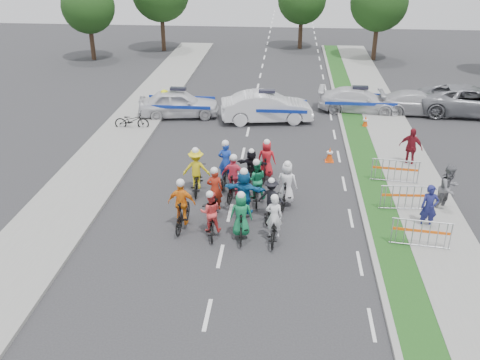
# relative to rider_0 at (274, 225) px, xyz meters

# --- Properties ---
(ground) EXTENTS (90.00, 90.00, 0.00)m
(ground) POSITION_rel_rider_0_xyz_m (-1.73, -1.19, -0.61)
(ground) COLOR #28282B
(ground) RESTS_ON ground
(curb_right) EXTENTS (0.20, 60.00, 0.12)m
(curb_right) POSITION_rel_rider_0_xyz_m (3.37, 3.81, -0.55)
(curb_right) COLOR gray
(curb_right) RESTS_ON ground
(grass_strip) EXTENTS (1.20, 60.00, 0.11)m
(grass_strip) POSITION_rel_rider_0_xyz_m (4.07, 3.81, -0.56)
(grass_strip) COLOR #194716
(grass_strip) RESTS_ON ground
(sidewalk_right) EXTENTS (2.40, 60.00, 0.13)m
(sidewalk_right) POSITION_rel_rider_0_xyz_m (5.87, 3.81, -0.55)
(sidewalk_right) COLOR gray
(sidewalk_right) RESTS_ON ground
(sidewalk_left) EXTENTS (3.00, 60.00, 0.13)m
(sidewalk_left) POSITION_rel_rider_0_xyz_m (-8.23, 3.81, -0.55)
(sidewalk_left) COLOR gray
(sidewalk_left) RESTS_ON ground
(rider_0) EXTENTS (0.71, 1.83, 1.85)m
(rider_0) POSITION_rel_rider_0_xyz_m (0.00, 0.00, 0.00)
(rider_0) COLOR black
(rider_0) RESTS_ON ground
(rider_1) EXTENTS (0.82, 1.81, 1.87)m
(rider_1) POSITION_rel_rider_0_xyz_m (-1.14, 0.05, 0.12)
(rider_1) COLOR black
(rider_1) RESTS_ON ground
(rider_2) EXTENTS (0.88, 1.82, 1.78)m
(rider_2) POSITION_rel_rider_0_xyz_m (-2.24, 0.18, 0.05)
(rider_2) COLOR black
(rider_2) RESTS_ON ground
(rider_3) EXTENTS (1.04, 1.95, 2.01)m
(rider_3) POSITION_rel_rider_0_xyz_m (-3.32, 0.55, 0.16)
(rider_3) COLOR black
(rider_3) RESTS_ON ground
(rider_4) EXTENTS (1.04, 1.76, 1.72)m
(rider_4) POSITION_rel_rider_0_xyz_m (-0.16, 1.55, 0.06)
(rider_4) COLOR black
(rider_4) RESTS_ON ground
(rider_5) EXTENTS (1.68, 2.00, 2.03)m
(rider_5) POSITION_rel_rider_0_xyz_m (-1.18, 1.63, 0.24)
(rider_5) COLOR black
(rider_5) RESTS_ON ground
(rider_6) EXTENTS (0.75, 1.93, 1.94)m
(rider_6) POSITION_rel_rider_0_xyz_m (-2.30, 1.83, 0.03)
(rider_6) COLOR black
(rider_6) RESTS_ON ground
(rider_7) EXTENTS (0.89, 1.90, 1.94)m
(rider_7) POSITION_rel_rider_0_xyz_m (0.40, 2.67, 0.14)
(rider_7) COLOR black
(rider_7) RESTS_ON ground
(rider_8) EXTENTS (0.82, 1.87, 1.87)m
(rider_8) POSITION_rel_rider_0_xyz_m (-0.80, 2.88, 0.08)
(rider_8) COLOR black
(rider_8) RESTS_ON ground
(rider_9) EXTENTS (1.04, 1.93, 1.96)m
(rider_9) POSITION_rel_rider_0_xyz_m (-1.70, 3.08, 0.14)
(rider_9) COLOR black
(rider_9) RESTS_ON ground
(rider_10) EXTENTS (1.15, 2.00, 2.00)m
(rider_10) POSITION_rel_rider_0_xyz_m (-3.29, 3.54, 0.16)
(rider_10) COLOR black
(rider_10) RESTS_ON ground
(rider_11) EXTENTS (1.36, 1.62, 1.66)m
(rider_11) POSITION_rel_rider_0_xyz_m (-1.10, 4.46, 0.10)
(rider_11) COLOR black
(rider_11) RESTS_ON ground
(rider_12) EXTENTS (0.83, 2.04, 2.04)m
(rider_12) POSITION_rel_rider_0_xyz_m (-2.18, 4.36, 0.06)
(rider_12) COLOR black
(rider_12) RESTS_ON ground
(rider_13) EXTENTS (0.84, 1.84, 1.88)m
(rider_13) POSITION_rel_rider_0_xyz_m (-0.49, 5.01, 0.12)
(rider_13) COLOR black
(rider_13) RESTS_ON ground
(police_car_0) EXTENTS (4.82, 2.54, 1.56)m
(police_car_0) POSITION_rel_rider_0_xyz_m (-5.89, 13.03, 0.17)
(police_car_0) COLOR silver
(police_car_0) RESTS_ON ground
(police_car_1) EXTENTS (5.29, 2.55, 1.67)m
(police_car_1) POSITION_rel_rider_0_xyz_m (-0.82, 12.61, 0.22)
(police_car_1) COLOR silver
(police_car_1) RESTS_ON ground
(police_car_2) EXTENTS (4.96, 2.45, 1.39)m
(police_car_2) POSITION_rel_rider_0_xyz_m (4.54, 14.88, 0.08)
(police_car_2) COLOR silver
(police_car_2) RESTS_ON ground
(civilian_sedan) EXTENTS (4.56, 1.87, 1.32)m
(civilian_sedan) POSITION_rel_rider_0_xyz_m (7.92, 14.78, 0.05)
(civilian_sedan) COLOR #B4B4B9
(civilian_sedan) RESTS_ON ground
(civilian_suv) EXTENTS (6.22, 3.24, 1.67)m
(civilian_suv) POSITION_rel_rider_0_xyz_m (10.94, 14.89, 0.23)
(civilian_suv) COLOR gray
(civilian_suv) RESTS_ON ground
(spectator_0) EXTENTS (0.63, 0.41, 1.71)m
(spectator_0) POSITION_rel_rider_0_xyz_m (5.53, 1.34, 0.24)
(spectator_0) COLOR navy
(spectator_0) RESTS_ON ground
(spectator_1) EXTENTS (1.19, 1.14, 1.93)m
(spectator_1) POSITION_rel_rider_0_xyz_m (6.55, 2.73, 0.35)
(spectator_1) COLOR slate
(spectator_1) RESTS_ON ground
(spectator_2) EXTENTS (1.16, 0.91, 1.83)m
(spectator_2) POSITION_rel_rider_0_xyz_m (5.97, 7.00, 0.31)
(spectator_2) COLOR maroon
(spectator_2) RESTS_ON ground
(marshal_hiviz) EXTENTS (1.16, 1.01, 1.55)m
(marshal_hiviz) POSITION_rel_rider_0_xyz_m (-6.71, 13.08, 0.16)
(marshal_hiviz) COLOR #DEE60C
(marshal_hiviz) RESTS_ON ground
(barrier_0) EXTENTS (2.05, 0.75, 1.12)m
(barrier_0) POSITION_rel_rider_0_xyz_m (4.97, -0.14, -0.05)
(barrier_0) COLOR #A5A8AD
(barrier_0) RESTS_ON ground
(barrier_1) EXTENTS (2.02, 0.59, 1.12)m
(barrier_1) POSITION_rel_rider_0_xyz_m (4.97, 2.50, -0.05)
(barrier_1) COLOR #A5A8AD
(barrier_1) RESTS_ON ground
(barrier_2) EXTENTS (2.04, 0.72, 1.12)m
(barrier_2) POSITION_rel_rider_0_xyz_m (4.97, 4.99, -0.05)
(barrier_2) COLOR #A5A8AD
(barrier_2) RESTS_ON ground
(cone_0) EXTENTS (0.40, 0.40, 0.70)m
(cone_0) POSITION_rel_rider_0_xyz_m (2.38, 7.20, -0.27)
(cone_0) COLOR #F24C0C
(cone_0) RESTS_ON ground
(cone_1) EXTENTS (0.40, 0.40, 0.70)m
(cone_1) POSITION_rel_rider_0_xyz_m (4.60, 12.02, -0.27)
(cone_1) COLOR #F24C0C
(cone_1) RESTS_ON ground
(parked_bike) EXTENTS (1.90, 0.76, 0.98)m
(parked_bike) POSITION_rel_rider_0_xyz_m (-8.03, 10.68, -0.12)
(parked_bike) COLOR black
(parked_bike) RESTS_ON ground
(tree_0) EXTENTS (4.20, 4.20, 6.30)m
(tree_0) POSITION_rel_rider_0_xyz_m (-15.73, 26.81, 3.58)
(tree_0) COLOR #382619
(tree_0) RESTS_ON ground
(tree_1) EXTENTS (4.55, 4.55, 6.82)m
(tree_1) POSITION_rel_rider_0_xyz_m (7.27, 28.81, 3.93)
(tree_1) COLOR #382619
(tree_1) RESTS_ON ground
(tree_4) EXTENTS (4.20, 4.20, 6.30)m
(tree_4) POSITION_rel_rider_0_xyz_m (1.27, 32.81, 3.58)
(tree_4) COLOR #382619
(tree_4) RESTS_ON ground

